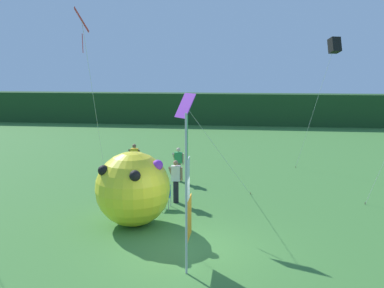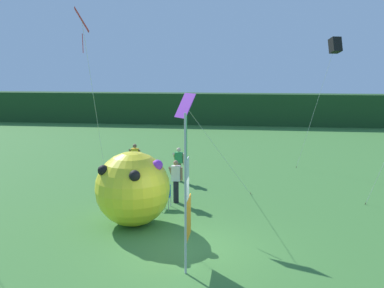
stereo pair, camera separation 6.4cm
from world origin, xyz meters
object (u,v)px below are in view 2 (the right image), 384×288
at_px(person_near_banner, 176,180).
at_px(folding_chair, 164,195).
at_px(person_mid_field, 179,163).
at_px(kite_black_box_3, 335,46).
at_px(person_far_left, 135,160).
at_px(kite_purple_diamond_1, 188,110).
at_px(inflatable_balloon, 133,189).
at_px(banner_flag, 187,196).
at_px(kite_red_diamond_0, 83,29).

relative_size(person_near_banner, folding_chair, 1.96).
bearing_deg(person_mid_field, kite_black_box_3, 22.54).
bearing_deg(person_far_left, kite_purple_diamond_1, -57.13).
xyz_separation_m(inflatable_balloon, kite_black_box_3, (8.18, 9.10, 5.21)).
relative_size(inflatable_balloon, kite_purple_diamond_1, 0.57).
relative_size(banner_flag, person_near_banner, 2.45).
bearing_deg(person_mid_field, kite_red_diamond_0, -125.37).
relative_size(kite_purple_diamond_1, kite_black_box_3, 0.65).
relative_size(banner_flag, person_mid_field, 2.60).
xyz_separation_m(person_mid_field, kite_red_diamond_0, (-2.91, -4.09, 5.92)).
bearing_deg(kite_red_diamond_0, banner_flag, -47.07).
height_order(banner_flag, kite_black_box_3, kite_black_box_3).
bearing_deg(banner_flag, person_mid_field, 100.52).
height_order(banner_flag, folding_chair, banner_flag).
height_order(person_mid_field, kite_purple_diamond_1, kite_purple_diamond_1).
relative_size(banner_flag, kite_purple_diamond_1, 0.95).
bearing_deg(kite_purple_diamond_1, person_mid_field, 103.01).
height_order(person_near_banner, inflatable_balloon, inflatable_balloon).
bearing_deg(person_far_left, person_near_banner, -54.38).
relative_size(banner_flag, inflatable_balloon, 1.66).
distance_m(person_near_banner, person_far_left, 4.61).
xyz_separation_m(person_mid_field, person_far_left, (-2.27, 0.43, 0.03)).
height_order(banner_flag, inflatable_balloon, banner_flag).
bearing_deg(folding_chair, inflatable_balloon, -109.21).
height_order(person_mid_field, kite_red_diamond_0, kite_red_diamond_0).
bearing_deg(kite_black_box_3, person_far_left, -164.60).
height_order(person_near_banner, kite_black_box_3, kite_black_box_3).
bearing_deg(inflatable_balloon, person_mid_field, 83.88).
distance_m(person_far_left, inflatable_balloon, 6.62).
distance_m(banner_flag, person_far_left, 10.30).
height_order(banner_flag, kite_purple_diamond_1, kite_purple_diamond_1).
xyz_separation_m(person_mid_field, kite_purple_diamond_1, (1.11, -4.80, 3.04)).
bearing_deg(banner_flag, folding_chair, 107.85).
height_order(inflatable_balloon, folding_chair, inflatable_balloon).
bearing_deg(person_far_left, inflatable_balloon, -75.74).
xyz_separation_m(folding_chair, kite_purple_diamond_1, (1.06, -0.82, 3.40)).
bearing_deg(inflatable_balloon, banner_flag, -52.74).
distance_m(banner_flag, kite_purple_diamond_1, 4.65).
xyz_separation_m(banner_flag, person_mid_field, (-1.67, 9.02, -1.17)).
relative_size(person_mid_field, person_far_left, 0.97).
distance_m(person_mid_field, kite_red_diamond_0, 7.76).
relative_size(person_near_banner, person_mid_field, 1.06).
bearing_deg(person_far_left, banner_flag, -67.35).
bearing_deg(kite_red_diamond_0, inflatable_balloon, -39.69).
relative_size(banner_flag, kite_black_box_3, 0.61).
height_order(person_far_left, kite_red_diamond_0, kite_red_diamond_0).
distance_m(banner_flag, person_mid_field, 9.25).
distance_m(person_near_banner, kite_purple_diamond_1, 3.40).
distance_m(person_far_left, folding_chair, 5.00).
relative_size(person_near_banner, kite_black_box_3, 0.25).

